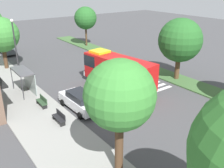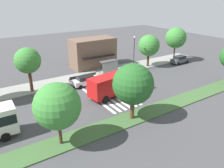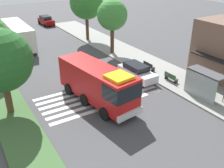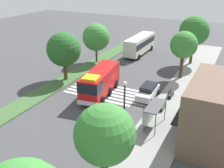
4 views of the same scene
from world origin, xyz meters
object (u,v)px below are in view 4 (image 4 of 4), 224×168
sidewalk_tree_far_west (194,31)px  sidewalk_tree_west (184,45)px  sidewalk_tree_east (105,135)px  median_tree_far_west (96,37)px  parked_car_west (193,40)px  bus_stop_shelter (152,111)px  street_lamp (124,112)px  bench_near_shelter (162,106)px  median_tree_west (64,50)px  bench_west_of_shelter (170,94)px  transit_bus (140,44)px  parked_car_mid (148,91)px  fire_truck (99,81)px

sidewalk_tree_far_west → sidewalk_tree_west: bearing=0.0°
sidewalk_tree_east → median_tree_far_west: median_tree_far_west is taller
parked_car_west → sidewalk_tree_west: (21.39, 2.20, 4.29)m
bus_stop_shelter → street_lamp: size_ratio=0.51×
sidewalk_tree_far_west → sidewalk_tree_west: sidewalk_tree_far_west is taller
bench_near_shelter → median_tree_west: 16.44m
bench_west_of_shelter → median_tree_west: size_ratio=0.23×
parked_car_west → transit_bus: bearing=-36.3°
bench_west_of_shelter → street_lamp: street_lamp is taller
parked_car_west → parked_car_mid: parked_car_west is taller
street_lamp → median_tree_west: median_tree_west is taller
sidewalk_tree_west → sidewalk_tree_east: bearing=0.0°
sidewalk_tree_east → median_tree_west: 22.23m
sidewalk_tree_far_west → sidewalk_tree_west: 7.52m
fire_truck → bench_west_of_shelter: fire_truck is taller
bus_stop_shelter → median_tree_west: 17.27m
transit_bus → sidewalk_tree_far_west: 11.06m
bench_near_shelter → transit_bus: bearing=-152.2°
bench_near_shelter → sidewalk_tree_far_west: size_ratio=0.19×
street_lamp → median_tree_far_west: bearing=-145.0°
parked_car_west → bus_stop_shelter: (36.45, 2.61, 0.99)m
bus_stop_shelter → sidewalk_tree_east: 9.88m
fire_truck → median_tree_far_west: (-11.81, -7.18, 2.52)m
bench_west_of_shelter → sidewalk_tree_west: sidewalk_tree_west is taller
sidewalk_tree_far_west → transit_bus: bearing=-99.5°
bench_west_of_shelter → transit_bus: bearing=-147.3°
median_tree_west → bus_stop_shelter: bearing=67.0°
transit_bus → bench_near_shelter: bearing=-151.8°
bus_stop_shelter → median_tree_west: size_ratio=0.49×
parked_car_mid → street_lamp: (11.72, 1.80, 3.25)m
sidewalk_tree_east → median_tree_far_west: size_ratio=0.99×
median_tree_far_west → sidewalk_tree_west: bearing=86.4°
bench_near_shelter → fire_truck: bearing=-91.3°
parked_car_mid → median_tree_west: 13.62m
sidewalk_tree_east → median_tree_far_west: 29.73m
transit_bus → sidewalk_tree_west: (9.22, 10.26, 3.11)m
parked_car_mid → sidewalk_tree_far_west: (-16.08, 2.20, 4.93)m
sidewalk_tree_far_west → parked_car_mid: bearing=-7.8°
transit_bus → bench_west_of_shelter: transit_bus is taller
median_tree_far_west → bench_west_of_shelter: bearing=62.0°
bench_near_shelter → street_lamp: size_ratio=0.23×
parked_car_mid → sidewalk_tree_west: bearing=164.1°
sidewalk_tree_east → median_tree_far_west: (-25.51, -15.27, -0.05)m
bench_west_of_shelter → median_tree_west: (1.00, -15.69, 4.13)m
parked_car_west → median_tree_west: (29.79, -13.07, 3.82)m
parked_car_mid → median_tree_far_west: size_ratio=0.72×
median_tree_west → fire_truck: bearing=71.1°
parked_car_west → bench_near_shelter: 32.55m
parked_car_mid → bus_stop_shelter: (6.47, 2.61, 1.00)m
fire_truck → bench_near_shelter: 8.63m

